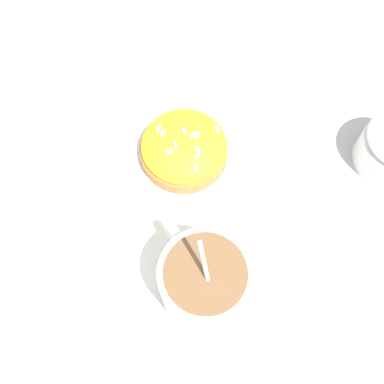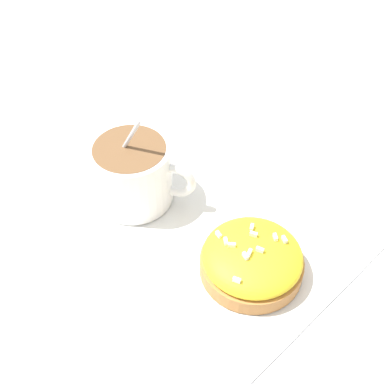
{
  "view_description": "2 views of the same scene",
  "coord_description": "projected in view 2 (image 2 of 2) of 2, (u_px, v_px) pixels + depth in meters",
  "views": [
    {
      "loc": [
        0.17,
        -0.01,
        0.45
      ],
      "look_at": [
        -0.02,
        0.01,
        0.04
      ],
      "focal_mm": 42.0,
      "sensor_mm": 36.0,
      "label": 1
    },
    {
      "loc": [
        -0.23,
        0.28,
        0.42
      ],
      "look_at": [
        0.01,
        -0.01,
        0.04
      ],
      "focal_mm": 50.0,
      "sensor_mm": 36.0,
      "label": 2
    }
  ],
  "objects": [
    {
      "name": "coffee_cup",
      "position": [
        133.0,
        171.0,
        0.55
      ],
      "size": [
        0.11,
        0.08,
        0.11
      ],
      "color": "white",
      "rests_on": "paper_napkin"
    },
    {
      "name": "frosted_pastry",
      "position": [
        252.0,
        260.0,
        0.5
      ],
      "size": [
        0.1,
        0.1,
        0.04
      ],
      "color": "#B2753D",
      "rests_on": "paper_napkin"
    },
    {
      "name": "paper_napkin",
      "position": [
        195.0,
        225.0,
        0.55
      ],
      "size": [
        0.33,
        0.3,
        0.0
      ],
      "color": "white",
      "rests_on": "ground_plane"
    },
    {
      "name": "ground_plane",
      "position": [
        195.0,
        226.0,
        0.55
      ],
      "size": [
        3.0,
        3.0,
        0.0
      ],
      "primitive_type": "plane",
      "color": "#B2B2B7"
    }
  ]
}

